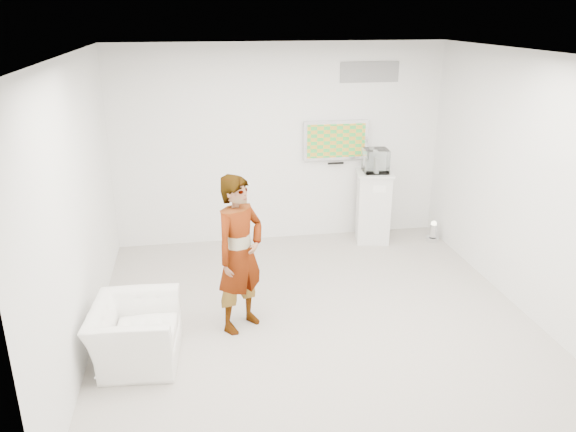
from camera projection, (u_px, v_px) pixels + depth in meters
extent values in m
cube|color=#A7A099|center=(314.00, 315.00, 6.67)|extent=(5.00, 5.00, 0.01)
cube|color=#2E2E31|center=(318.00, 54.00, 5.64)|extent=(5.00, 5.00, 0.01)
cube|color=silver|center=(280.00, 145.00, 8.47)|extent=(5.00, 0.01, 3.00)
cube|color=silver|center=(394.00, 306.00, 3.84)|extent=(5.00, 0.01, 3.00)
cube|color=silver|center=(78.00, 208.00, 5.76)|extent=(0.01, 5.00, 3.00)
cube|color=silver|center=(524.00, 184.00, 6.56)|extent=(0.01, 5.00, 3.00)
cube|color=silver|center=(336.00, 140.00, 8.54)|extent=(1.00, 0.08, 0.60)
cube|color=slate|center=(370.00, 72.00, 8.32)|extent=(0.90, 0.02, 0.30)
imported|color=white|center=(240.00, 254.00, 6.14)|extent=(0.78, 0.75, 1.79)
imported|color=white|center=(135.00, 333.00, 5.72)|extent=(0.92, 1.03, 0.62)
cube|color=silver|center=(373.00, 207.00, 8.68)|extent=(0.64, 0.64, 1.11)
cylinder|color=silver|center=(433.00, 232.00, 8.77)|extent=(0.24, 0.24, 0.31)
cube|color=silver|center=(376.00, 161.00, 8.43)|extent=(0.38, 0.38, 0.35)
cube|color=silver|center=(376.00, 165.00, 8.45)|extent=(0.07, 0.18, 0.24)
cube|color=silver|center=(244.00, 184.00, 6.17)|extent=(0.11, 0.11, 0.03)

